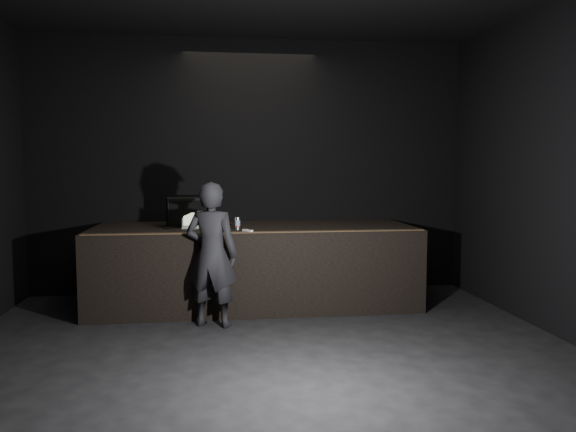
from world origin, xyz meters
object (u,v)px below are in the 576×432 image
(stage_monitor, at_px, (189,212))
(beer_can, at_px, (238,223))
(stage_riser, at_px, (254,265))
(laptop, at_px, (194,224))
(person, at_px, (212,255))

(stage_monitor, xyz_separation_m, beer_can, (0.60, -0.50, -0.11))
(stage_riser, bearing_deg, laptop, -167.81)
(laptop, relative_size, beer_can, 2.02)
(stage_riser, height_order, stage_monitor, stage_monitor)
(stage_riser, distance_m, stage_monitor, 1.07)
(stage_riser, bearing_deg, beer_can, -120.26)
(stage_monitor, xyz_separation_m, person, (0.29, -1.07, -0.39))
(stage_monitor, xyz_separation_m, laptop, (0.08, -0.28, -0.13))
(laptop, bearing_deg, stage_monitor, 103.18)
(stage_monitor, bearing_deg, laptop, -83.35)
(stage_riser, relative_size, beer_can, 26.66)
(stage_riser, xyz_separation_m, laptop, (-0.74, -0.16, 0.55))
(stage_riser, height_order, person, person)
(laptop, bearing_deg, person, -76.55)
(stage_monitor, distance_m, beer_can, 0.78)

